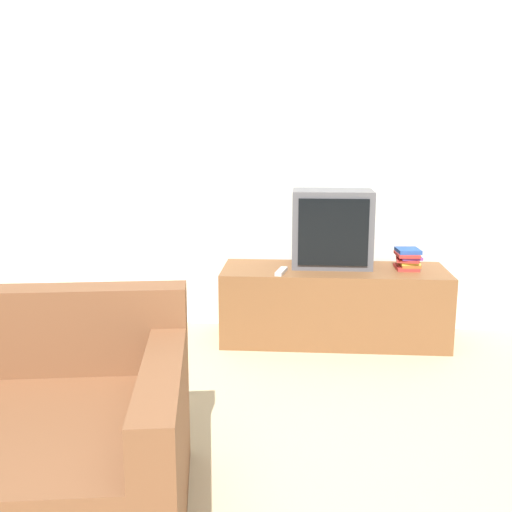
% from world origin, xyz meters
% --- Properties ---
extents(wall_back, '(9.00, 0.06, 2.60)m').
position_xyz_m(wall_back, '(0.00, 3.03, 1.30)').
color(wall_back, silver).
rests_on(wall_back, ground_plane).
extents(tv_stand, '(1.52, 0.55, 0.51)m').
position_xyz_m(tv_stand, '(0.41, 2.71, 0.25)').
color(tv_stand, brown).
rests_on(tv_stand, ground_plane).
extents(television, '(0.54, 0.36, 0.53)m').
position_xyz_m(television, '(0.39, 2.80, 0.77)').
color(television, '#4C4C51').
rests_on(television, tv_stand).
extents(book_stack, '(0.17, 0.22, 0.14)m').
position_xyz_m(book_stack, '(0.90, 2.74, 0.58)').
color(book_stack, '#B72D28').
rests_on(book_stack, tv_stand).
extents(remote_on_stand, '(0.08, 0.20, 0.02)m').
position_xyz_m(remote_on_stand, '(0.05, 2.55, 0.52)').
color(remote_on_stand, '#B7B7B7').
rests_on(remote_on_stand, tv_stand).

